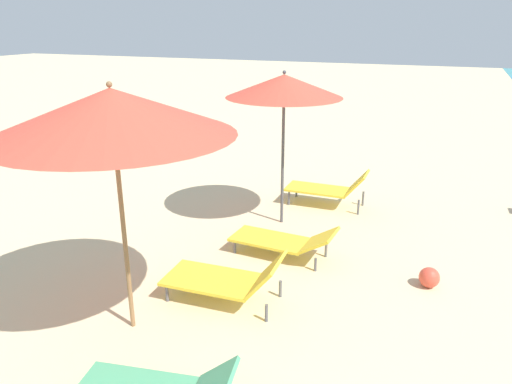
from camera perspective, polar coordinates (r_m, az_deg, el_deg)
umbrella_second at (r=4.95m, az=-16.65°, el=9.02°), size 2.45×2.45×2.74m
lounger_second_shoreside at (r=6.03m, az=-3.42°, el=-10.14°), size 1.50×0.73×0.66m
umbrella_farthest at (r=7.76m, az=3.34°, el=12.37°), size 1.86×1.86×2.56m
lounger_farthest_shoreside at (r=9.07m, az=8.60°, el=0.49°), size 1.49×0.59×0.71m
lounger_farthest_inland at (r=7.10m, az=3.32°, el=-5.68°), size 1.58×0.67×0.51m
beach_ball at (r=6.76m, az=19.78°, el=-9.47°), size 0.27×0.27×0.27m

